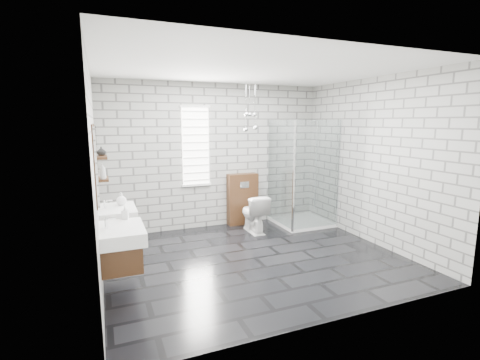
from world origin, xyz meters
TOP-DOWN VIEW (x-y plane):
  - floor at (0.00, 0.00)m, footprint 4.20×3.60m
  - ceiling at (0.00, 0.00)m, footprint 4.20×3.60m
  - wall_back at (0.00, 1.81)m, footprint 4.20×0.02m
  - wall_front at (0.00, -1.81)m, footprint 4.20×0.02m
  - wall_left at (-2.11, 0.00)m, footprint 0.02×3.60m
  - wall_right at (2.11, 0.00)m, footprint 0.02×3.60m
  - vanity_left at (-1.91, -0.54)m, footprint 0.47×0.70m
  - vanity_right at (-1.91, 0.40)m, footprint 0.47×0.70m
  - shelf_lower at (-2.03, -0.05)m, footprint 0.14×0.30m
  - shelf_upper at (-2.03, -0.05)m, footprint 0.14×0.30m
  - window at (-0.40, 1.78)m, footprint 0.56×0.05m
  - cistern_panel at (0.50, 1.70)m, footprint 0.60×0.20m
  - flush_plate at (0.50, 1.60)m, footprint 0.18×0.01m
  - shower_enclosure at (1.50, 1.18)m, footprint 1.00×1.00m
  - pendant_cluster at (0.51, 1.37)m, footprint 0.28×0.22m
  - toilet at (0.50, 1.16)m, footprint 0.39×0.68m
  - soap_bottle_a at (-1.80, -0.22)m, footprint 0.09×0.09m
  - soap_bottle_b at (-1.80, 0.54)m, footprint 0.18×0.18m
  - soap_bottle_c at (-2.02, -0.14)m, footprint 0.08×0.08m
  - vase at (-2.02, 0.02)m, footprint 0.13×0.13m

SIDE VIEW (x-z plane):
  - floor at x=0.00m, z-range -0.02..0.00m
  - toilet at x=0.50m, z-range 0.00..0.69m
  - cistern_panel at x=0.50m, z-range 0.00..1.00m
  - shower_enclosure at x=1.50m, z-range -0.51..1.52m
  - vanity_left at x=-1.91m, z-range -0.03..1.54m
  - vanity_right at x=-1.91m, z-range -0.03..1.54m
  - flush_plate at x=0.50m, z-range 0.74..0.86m
  - soap_bottle_a at x=-1.80m, z-range 0.85..1.01m
  - soap_bottle_b at x=-1.80m, z-range 0.85..1.03m
  - shelf_lower at x=-2.03m, z-range 1.31..1.33m
  - wall_back at x=0.00m, z-range 0.00..2.70m
  - wall_front at x=0.00m, z-range 0.00..2.70m
  - wall_left at x=-2.11m, z-range 0.00..2.70m
  - wall_right at x=2.11m, z-range 0.00..2.70m
  - soap_bottle_c at x=-2.02m, z-range 1.33..1.52m
  - window at x=-0.40m, z-range 0.81..2.29m
  - shelf_upper at x=-2.03m, z-range 1.57..1.59m
  - vase at x=-2.02m, z-range 1.59..1.70m
  - pendant_cluster at x=0.51m, z-range 1.59..2.48m
  - ceiling at x=0.00m, z-range 2.70..2.72m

